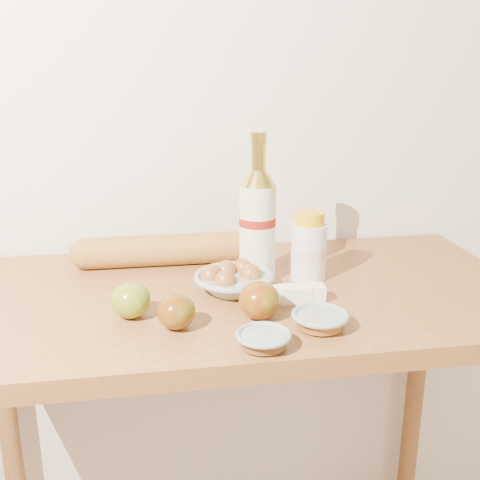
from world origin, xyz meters
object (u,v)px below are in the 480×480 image
Objects in this scene: egg_bowl at (233,280)px; baguette at (165,250)px; bourbon_bottle at (258,222)px; table at (238,344)px; cream_bottle at (309,248)px.

baguette is (-0.13, 0.18, 0.01)m from egg_bowl.
bourbon_bottle is at bearing 42.62° from egg_bowl.
table is 7.99× the size of cream_bottle.
table is at bearing -51.98° from baguette.
egg_bowl is (-0.01, 0.00, 0.15)m from table.
baguette reaches higher than table.
bourbon_bottle is 0.25m from baguette.
table is 3.77× the size of bourbon_bottle.
egg_bowl is at bearing -148.27° from cream_bottle.
cream_bottle is at bearing 15.26° from table.
cream_bottle reaches higher than baguette.
bourbon_bottle is 2.12× the size of cream_bottle.
baguette is at bearing 125.54° from egg_bowl.
bourbon_bottle is at bearing -169.64° from cream_bottle.
bourbon_bottle is 0.13m from cream_bottle.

